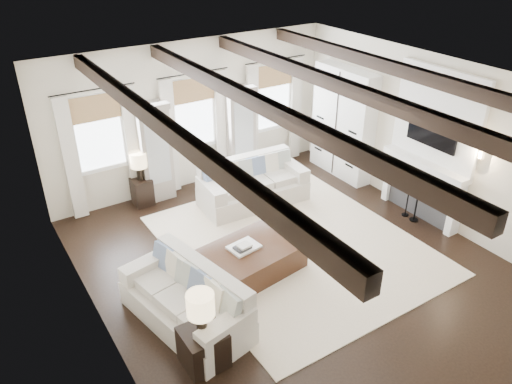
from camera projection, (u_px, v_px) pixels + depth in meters
ground at (294, 265)px, 8.72m from camera, size 7.50×7.50×0.00m
room_shell at (302, 139)px, 8.82m from camera, size 6.54×7.54×3.22m
area_rug at (293, 244)px, 9.26m from camera, size 4.12×4.83×0.02m
sofa_back at (252, 185)px, 10.49m from camera, size 2.27×1.12×0.95m
sofa_left at (189, 301)px, 7.35m from camera, size 1.36×2.27×0.91m
ottoman at (247, 261)px, 8.43m from camera, size 1.92×1.35×0.47m
tray at (244, 247)px, 8.35m from camera, size 0.55×0.44×0.04m
book_lower at (242, 248)px, 8.26m from camera, size 0.28×0.23×0.04m
book_upper at (245, 246)px, 8.25m from camera, size 0.24×0.20×0.03m
side_table_front at (203, 347)px, 6.68m from camera, size 0.56×0.56×0.56m
lamp_front at (201, 307)px, 6.34m from camera, size 0.37×0.37×0.63m
side_table_back at (142, 192)px, 10.44m from camera, size 0.39×0.39×0.58m
lamp_back at (138, 161)px, 10.10m from camera, size 0.35×0.35×0.60m
candlestick_near at (416, 205)px, 9.84m from camera, size 0.17×0.17×0.85m
candlestick_far at (407, 203)px, 10.04m from camera, size 0.14×0.14×0.70m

